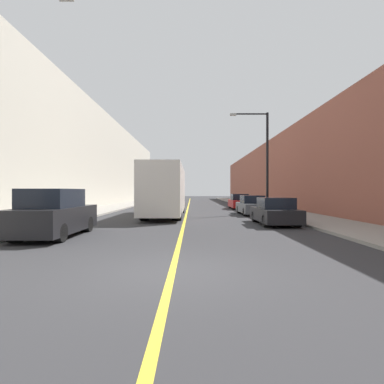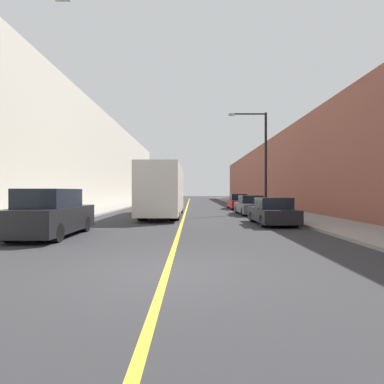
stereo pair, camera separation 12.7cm
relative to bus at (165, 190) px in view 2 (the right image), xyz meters
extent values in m
plane|color=#2D2D30|center=(1.48, -15.01, -1.90)|extent=(200.00, 200.00, 0.00)
cube|color=gray|center=(-6.53, 14.99, -1.84)|extent=(3.52, 72.00, 0.13)
cube|color=gray|center=(9.49, 14.99, -1.84)|extent=(3.52, 72.00, 0.13)
cube|color=#B7B2A3|center=(-10.29, 14.99, 3.71)|extent=(4.00, 72.00, 11.23)
cube|color=brown|center=(13.25, 14.99, 2.09)|extent=(4.00, 72.00, 7.99)
cube|color=gold|center=(1.48, 14.99, -1.90)|extent=(0.16, 72.00, 0.01)
cube|color=silver|center=(0.00, 0.01, 0.04)|extent=(2.55, 10.47, 3.25)
cube|color=black|center=(0.00, -5.20, 0.61)|extent=(2.17, 0.04, 1.46)
cylinder|color=black|center=(-0.99, -3.24, -1.38)|extent=(0.56, 1.05, 1.05)
cylinder|color=black|center=(0.99, -3.24, -1.38)|extent=(0.56, 1.05, 1.05)
cylinder|color=black|center=(-0.99, 3.25, -1.38)|extent=(0.56, 1.05, 1.05)
cylinder|color=black|center=(0.99, 3.25, -1.38)|extent=(0.56, 1.05, 1.05)
cube|color=black|center=(-3.57, -9.73, -1.21)|extent=(1.93, 4.51, 0.98)
cube|color=black|center=(-3.57, -9.96, -0.36)|extent=(1.70, 2.48, 0.73)
cube|color=black|center=(-3.57, -11.96, -1.04)|extent=(1.64, 0.04, 0.44)
cylinder|color=black|center=(-4.33, -11.13, -1.56)|extent=(0.43, 0.68, 0.68)
cylinder|color=black|center=(-2.82, -11.13, -1.56)|extent=(0.43, 0.68, 0.68)
cylinder|color=black|center=(-4.33, -8.34, -1.56)|extent=(0.43, 0.68, 0.68)
cylinder|color=black|center=(-2.82, -8.34, -1.56)|extent=(0.43, 0.68, 0.68)
cube|color=black|center=(6.44, -5.41, -1.37)|extent=(1.86, 4.24, 0.69)
cube|color=black|center=(6.44, -5.62, -0.73)|extent=(1.64, 1.91, 0.59)
cube|color=black|center=(6.44, -7.50, -1.25)|extent=(1.58, 0.04, 0.31)
cylinder|color=black|center=(5.71, -6.73, -1.59)|extent=(0.41, 0.62, 0.62)
cylinder|color=black|center=(7.17, -6.73, -1.59)|extent=(0.41, 0.62, 0.62)
cylinder|color=black|center=(5.71, -4.10, -1.59)|extent=(0.41, 0.62, 0.62)
cylinder|color=black|center=(7.17, -4.10, -1.59)|extent=(0.41, 0.62, 0.62)
cube|color=#51565B|center=(6.52, 1.34, -1.36)|extent=(1.75, 4.65, 0.71)
cube|color=black|center=(6.52, 1.11, -0.71)|extent=(1.54, 2.09, 0.60)
cube|color=black|center=(6.52, -0.96, -1.24)|extent=(1.49, 0.04, 0.32)
cylinder|color=black|center=(5.84, -0.10, -1.59)|extent=(0.39, 0.62, 0.62)
cylinder|color=black|center=(7.20, -0.10, -1.59)|extent=(0.39, 0.62, 0.62)
cylinder|color=black|center=(5.84, 2.78, -1.59)|extent=(0.39, 0.62, 0.62)
cylinder|color=black|center=(7.20, 2.78, -1.59)|extent=(0.39, 0.62, 0.62)
cube|color=maroon|center=(6.72, 8.68, -1.35)|extent=(1.76, 4.20, 0.73)
cube|color=black|center=(6.72, 8.47, -0.68)|extent=(1.55, 1.89, 0.62)
cube|color=black|center=(6.72, 6.61, -1.22)|extent=(1.50, 0.04, 0.33)
cylinder|color=black|center=(6.04, 7.38, -1.59)|extent=(0.39, 0.62, 0.62)
cylinder|color=black|center=(7.41, 7.38, -1.59)|extent=(0.39, 0.62, 0.62)
cylinder|color=black|center=(6.04, 9.99, -1.59)|extent=(0.39, 0.62, 0.62)
cylinder|color=black|center=(7.41, 9.99, -1.59)|extent=(0.39, 0.62, 0.62)
cylinder|color=black|center=(8.03, 2.47, 2.25)|extent=(0.20, 0.20, 8.03)
cylinder|color=black|center=(6.64, 2.47, 6.16)|extent=(2.78, 0.12, 0.12)
cube|color=#999993|center=(5.26, 2.47, 6.11)|extent=(0.50, 0.24, 0.16)
camera|label=1|loc=(1.93, -21.73, -0.08)|focal=28.00mm
camera|label=2|loc=(2.06, -21.73, -0.08)|focal=28.00mm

